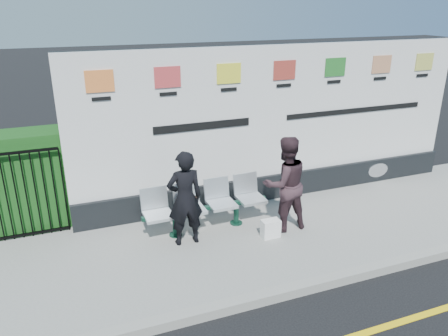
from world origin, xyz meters
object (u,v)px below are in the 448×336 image
object	(u,v)px
bench	(207,217)
woman_left	(185,199)
woman_right	(285,184)
billboard	(279,134)

from	to	relation	value
bench	woman_left	world-z (taller)	woman_left
woman_left	woman_right	xyz separation A→B (m)	(1.73, -0.12, 0.04)
bench	woman_right	size ratio (longest dim) A/B	1.29
billboard	bench	size ratio (longest dim) A/B	3.72
woman_left	woman_right	distance (m)	1.73
billboard	bench	world-z (taller)	billboard
bench	woman_left	distance (m)	0.79
billboard	woman_right	world-z (taller)	billboard
bench	billboard	bearing A→B (deg)	23.94
bench	woman_right	distance (m)	1.47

